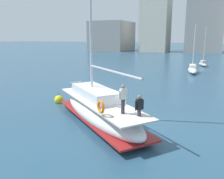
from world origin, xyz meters
name	(u,v)px	position (x,y,z in m)	size (l,w,h in m)	color
ground_plane	(132,124)	(0.00, 0.00, 0.00)	(400.00, 400.00, 0.00)	#284C66
main_sailboat	(99,109)	(-2.04, -0.53, 0.91)	(9.01, 7.85, 13.49)	silver
moored_sloop_near	(203,63)	(2.74, 33.87, 0.50)	(2.13, 4.23, 7.28)	#B7B2A8
moored_catamaran	(193,69)	(1.70, 24.14, 0.56)	(2.06, 5.40, 7.22)	white
mooring_buoy	(59,100)	(-7.27, 2.32, 0.24)	(0.78, 0.78, 0.99)	yellow
waterfront_buildings	(206,26)	(1.42, 73.59, 8.89)	(83.58, 18.54, 23.70)	gray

